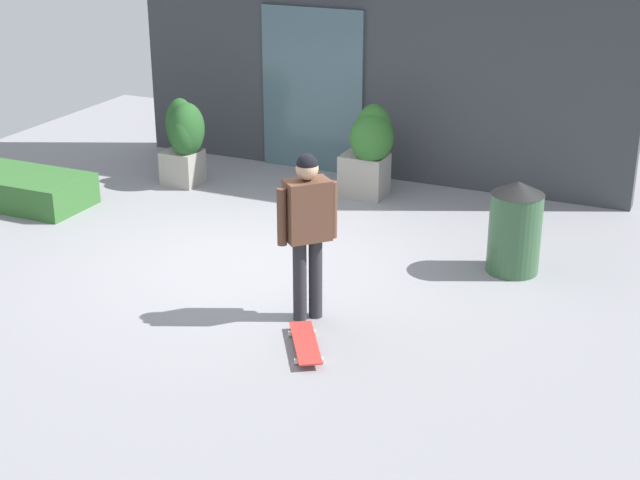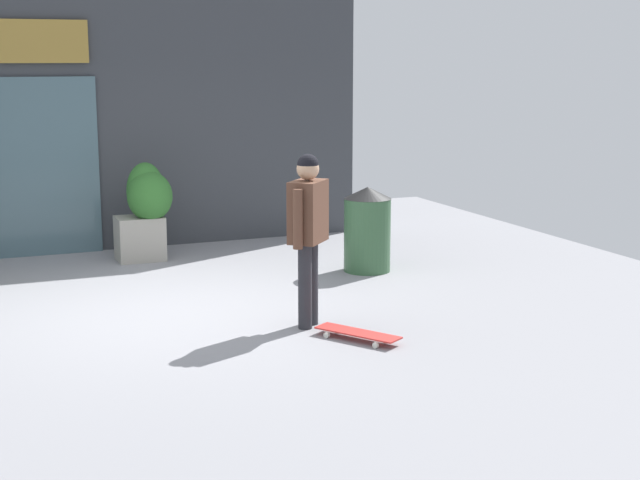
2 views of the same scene
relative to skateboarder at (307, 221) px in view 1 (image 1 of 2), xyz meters
The scene contains 8 objects.
ground_plane 1.79m from the skateboarder, 136.69° to the left, with size 12.00×12.00×0.00m, color gray.
building_facade 4.70m from the skateboarder, 104.08° to the left, with size 7.01×0.31×3.95m.
skateboarder is the anchor object (origin of this frame).
skateboard 1.13m from the skateboarder, 66.93° to the right, with size 0.61×0.80×0.08m.
planter_box_left 3.64m from the skateboarder, 102.20° to the left, with size 0.69×0.66×1.22m.
planter_box_right 4.40m from the skateboarder, 137.02° to the left, with size 0.59×0.59×1.15m.
trash_bin 2.48m from the skateboarder, 51.60° to the left, with size 0.56×0.56×1.01m.
hedge_ledge 4.95m from the skateboarder, 162.64° to the left, with size 1.65×0.90×0.39m, color #33662D.
Camera 1 is at (4.56, -8.41, 4.08)m, focal length 53.21 mm.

